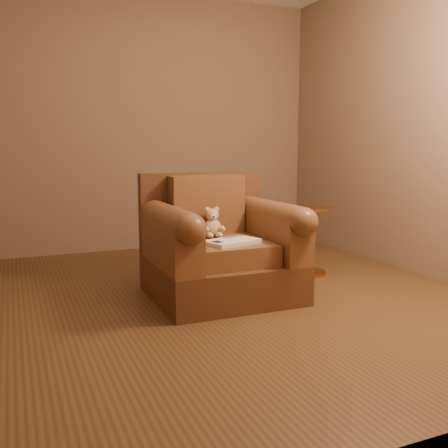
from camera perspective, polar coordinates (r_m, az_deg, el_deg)
name	(u,v)px	position (r m, az deg, el deg)	size (l,w,h in m)	color
floor	(203,298)	(3.68, -2.43, -8.48)	(4.00, 4.00, 0.00)	brown
room	(201,54)	(3.57, -2.61, 18.84)	(4.02, 4.02, 2.71)	#78604A
armchair	(219,249)	(3.68, -0.57, -2.89)	(1.00, 0.95, 0.89)	#52311B
teddy_bear	(213,225)	(3.72, -1.30, -0.15)	(0.16, 0.19, 0.23)	#CBAE8E
guidebook	(232,242)	(3.46, 0.91, -2.03)	(0.42, 0.32, 0.03)	beige
side_table	(307,238)	(4.36, 9.51, -1.60)	(0.42, 0.42, 0.59)	#CE8838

